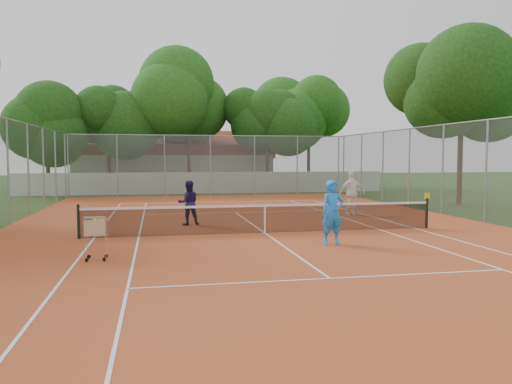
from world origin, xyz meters
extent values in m
plane|color=#183C10|center=(0.00, 0.00, 0.00)|extent=(120.00, 120.00, 0.00)
cube|color=#B44D23|center=(0.00, 0.00, 0.01)|extent=(18.00, 34.00, 0.02)
cube|color=white|center=(0.00, 0.00, 0.02)|extent=(10.98, 23.78, 0.01)
cube|color=black|center=(0.00, 0.00, 0.51)|extent=(11.88, 0.10, 0.98)
cube|color=slate|center=(0.00, 0.00, 2.00)|extent=(18.00, 34.00, 4.00)
cube|color=white|center=(0.00, 19.00, 0.75)|extent=(26.00, 0.30, 1.50)
cube|color=beige|center=(-2.00, 29.00, 2.20)|extent=(16.40, 9.00, 4.40)
cube|color=#11370D|center=(0.00, 22.00, 5.00)|extent=(29.00, 19.00, 10.00)
imported|color=#1C84F2|center=(1.47, -2.51, 0.96)|extent=(0.73, 0.53, 1.88)
imported|color=#1D1643|center=(-2.37, 2.56, 0.85)|extent=(0.86, 0.69, 1.67)
imported|color=white|center=(4.92, 4.47, 0.99)|extent=(1.16, 0.54, 1.94)
cube|color=silver|center=(-5.01, -3.50, 0.58)|extent=(0.71, 0.71, 1.12)
camera|label=1|loc=(-3.54, -16.18, 2.56)|focal=35.00mm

